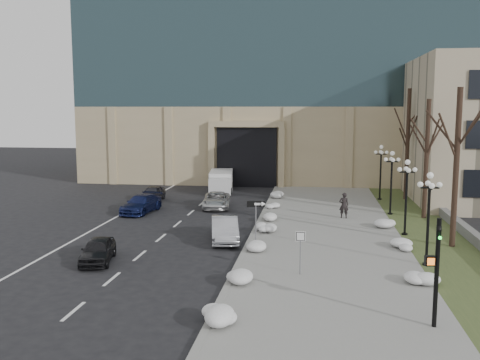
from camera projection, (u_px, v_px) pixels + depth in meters
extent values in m
plane|color=black|center=(245.00, 301.00, 21.85)|extent=(160.00, 160.00, 0.00)
cube|color=gray|center=(325.00, 228.00, 35.10)|extent=(9.00, 40.00, 0.12)
cube|color=gray|center=(257.00, 225.00, 35.72)|extent=(0.30, 40.00, 0.14)
cube|color=#3D4C26|center=(428.00, 231.00, 34.22)|extent=(4.00, 40.00, 0.10)
cube|color=slate|center=(453.00, 221.00, 35.87)|extent=(0.50, 30.00, 0.70)
cube|color=tan|center=(274.00, 141.00, 62.82)|extent=(40.00, 20.00, 8.00)
cube|color=black|center=(248.00, 156.00, 54.39)|extent=(6.00, 2.50, 6.00)
cube|color=tan|center=(246.00, 124.00, 52.58)|extent=(7.50, 0.60, 0.60)
cube|color=tan|center=(212.00, 157.00, 53.49)|extent=(0.60, 0.60, 6.00)
cube|color=tan|center=(282.00, 158.00, 52.54)|extent=(0.60, 0.60, 6.00)
cube|color=black|center=(473.00, 183.00, 38.25)|extent=(1.40, 0.25, 2.00)
cube|color=black|center=(476.00, 135.00, 37.78)|extent=(1.40, 0.25, 2.00)
cube|color=black|center=(479.00, 84.00, 37.32)|extent=(1.40, 0.25, 2.00)
imported|color=black|center=(98.00, 250.00, 27.39)|extent=(2.21, 3.91, 1.26)
imported|color=#ADAEB5|center=(225.00, 229.00, 31.67)|extent=(2.38, 4.63, 1.45)
imported|color=#161F4E|center=(141.00, 204.00, 40.37)|extent=(2.43, 4.79, 1.33)
imported|color=silver|center=(216.00, 200.00, 42.29)|extent=(2.62, 4.70, 1.24)
imported|color=#333238|center=(153.00, 193.00, 45.40)|extent=(1.63, 3.89, 1.31)
imported|color=black|center=(344.00, 205.00, 37.80)|extent=(0.67, 0.44, 1.82)
cube|color=silver|center=(221.00, 181.00, 51.17)|extent=(2.69, 4.98, 1.90)
cube|color=silver|center=(220.00, 186.00, 48.36)|extent=(2.17, 1.76, 1.52)
cylinder|color=black|center=(210.00, 191.00, 48.63)|extent=(0.32, 0.69, 0.66)
cylinder|color=black|center=(230.00, 191.00, 48.61)|extent=(0.32, 0.69, 0.66)
cylinder|color=black|center=(212.00, 185.00, 52.67)|extent=(0.32, 0.69, 0.66)
cylinder|color=black|center=(232.00, 185.00, 52.66)|extent=(0.32, 0.69, 0.66)
cylinder|color=slate|center=(256.00, 226.00, 29.50)|extent=(0.06, 0.06, 2.73)
cube|color=black|center=(256.00, 204.00, 29.34)|extent=(0.99, 0.24, 0.34)
cube|color=white|center=(259.00, 204.00, 29.32)|extent=(0.47, 0.11, 0.13)
cone|color=white|center=(264.00, 204.00, 29.33)|extent=(0.28, 0.31, 0.27)
cylinder|color=slate|center=(300.00, 255.00, 24.91)|extent=(0.06, 0.06, 2.14)
cube|color=white|center=(301.00, 236.00, 24.79)|extent=(0.47, 0.04, 0.47)
cube|color=black|center=(301.00, 236.00, 24.77)|extent=(0.41, 0.01, 0.41)
cube|color=white|center=(301.00, 236.00, 24.76)|extent=(0.35, 0.01, 0.35)
cylinder|color=black|center=(437.00, 275.00, 18.80)|extent=(0.16, 0.16, 4.06)
cylinder|color=black|center=(434.00, 328.00, 19.06)|extent=(0.51, 0.51, 0.10)
imported|color=black|center=(438.00, 238.00, 18.62)|extent=(0.26, 0.92, 0.18)
sphere|color=#19E533|center=(440.00, 238.00, 18.46)|extent=(0.12, 0.12, 0.12)
cube|color=black|center=(430.00, 261.00, 18.73)|extent=(0.38, 0.24, 0.36)
cube|color=orange|center=(431.00, 262.00, 18.62)|extent=(0.25, 0.05, 0.25)
ellipsoid|color=white|center=(217.00, 315.00, 19.65)|extent=(1.10, 1.60, 0.36)
ellipsoid|color=white|center=(244.00, 276.00, 24.24)|extent=(1.10, 1.60, 0.36)
ellipsoid|color=white|center=(256.00, 248.00, 29.13)|extent=(1.10, 1.60, 0.36)
ellipsoid|color=white|center=(264.00, 229.00, 33.71)|extent=(1.10, 1.60, 0.36)
ellipsoid|color=white|center=(266.00, 218.00, 37.04)|extent=(1.10, 1.60, 0.36)
ellipsoid|color=white|center=(272.00, 206.00, 41.49)|extent=(1.10, 1.60, 0.36)
ellipsoid|color=white|center=(274.00, 196.00, 46.46)|extent=(1.10, 1.60, 0.36)
ellipsoid|color=white|center=(423.00, 281.00, 23.44)|extent=(1.10, 1.60, 0.36)
ellipsoid|color=white|center=(404.00, 246.00, 29.45)|extent=(1.10, 1.60, 0.36)
ellipsoid|color=white|center=(385.00, 224.00, 35.06)|extent=(1.10, 1.60, 0.36)
cylinder|color=black|center=(426.00, 265.00, 26.59)|extent=(0.36, 0.36, 0.20)
cylinder|color=black|center=(428.00, 228.00, 26.34)|extent=(0.14, 0.14, 4.00)
cylinder|color=black|center=(430.00, 188.00, 26.07)|extent=(0.10, 0.90, 0.10)
cylinder|color=black|center=(430.00, 188.00, 26.07)|extent=(0.90, 0.10, 0.10)
sphere|color=silver|center=(430.00, 175.00, 25.99)|extent=(0.32, 0.32, 0.32)
sphere|color=silver|center=(439.00, 185.00, 25.99)|extent=(0.28, 0.28, 0.28)
sphere|color=silver|center=(420.00, 184.00, 26.11)|extent=(0.28, 0.28, 0.28)
sphere|color=silver|center=(428.00, 183.00, 26.49)|extent=(0.28, 0.28, 0.28)
sphere|color=silver|center=(432.00, 186.00, 25.61)|extent=(0.28, 0.28, 0.28)
cylinder|color=black|center=(405.00, 235.00, 32.97)|extent=(0.36, 0.36, 0.20)
cylinder|color=black|center=(406.00, 204.00, 32.72)|extent=(0.14, 0.14, 4.00)
cylinder|color=black|center=(407.00, 172.00, 32.45)|extent=(0.10, 0.90, 0.10)
cylinder|color=black|center=(407.00, 172.00, 32.45)|extent=(0.90, 0.10, 0.10)
sphere|color=silver|center=(408.00, 162.00, 32.37)|extent=(0.32, 0.32, 0.32)
sphere|color=silver|center=(415.00, 170.00, 32.37)|extent=(0.28, 0.28, 0.28)
sphere|color=silver|center=(400.00, 169.00, 32.49)|extent=(0.28, 0.28, 0.28)
sphere|color=silver|center=(406.00, 169.00, 32.87)|extent=(0.28, 0.28, 0.28)
sphere|color=silver|center=(409.00, 170.00, 31.99)|extent=(0.28, 0.28, 0.28)
cylinder|color=black|center=(390.00, 214.00, 39.35)|extent=(0.36, 0.36, 0.20)
cylinder|color=black|center=(391.00, 189.00, 39.10)|extent=(0.14, 0.14, 4.00)
cylinder|color=black|center=(392.00, 162.00, 38.83)|extent=(0.10, 0.90, 0.10)
cylinder|color=black|center=(392.00, 162.00, 38.83)|extent=(0.90, 0.10, 0.10)
sphere|color=silver|center=(392.00, 153.00, 38.75)|extent=(0.32, 0.32, 0.32)
sphere|color=silver|center=(398.00, 160.00, 38.75)|extent=(0.28, 0.28, 0.28)
sphere|color=silver|center=(386.00, 159.00, 38.87)|extent=(0.28, 0.28, 0.28)
sphere|color=silver|center=(391.00, 159.00, 39.25)|extent=(0.28, 0.28, 0.28)
sphere|color=silver|center=(393.00, 160.00, 38.37)|extent=(0.28, 0.28, 0.28)
cylinder|color=black|center=(380.00, 199.00, 45.73)|extent=(0.36, 0.36, 0.20)
cylinder|color=black|center=(380.00, 177.00, 45.48)|extent=(0.14, 0.14, 4.00)
cylinder|color=black|center=(381.00, 154.00, 45.21)|extent=(0.10, 0.90, 0.10)
cylinder|color=black|center=(381.00, 154.00, 45.21)|extent=(0.90, 0.10, 0.10)
sphere|color=silver|center=(381.00, 147.00, 45.13)|extent=(0.32, 0.32, 0.32)
sphere|color=silver|center=(387.00, 152.00, 45.13)|extent=(0.28, 0.28, 0.28)
sphere|color=silver|center=(376.00, 152.00, 45.25)|extent=(0.28, 0.28, 0.28)
sphere|color=silver|center=(381.00, 152.00, 45.63)|extent=(0.28, 0.28, 0.28)
sphere|color=silver|center=(382.00, 153.00, 44.75)|extent=(0.28, 0.28, 0.28)
cylinder|color=black|center=(456.00, 169.00, 29.63)|extent=(0.32, 0.32, 9.00)
cylinder|color=black|center=(426.00, 160.00, 37.51)|extent=(0.32, 0.32, 8.50)
cylinder|color=black|center=(407.00, 145.00, 45.30)|extent=(0.32, 0.32, 9.50)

